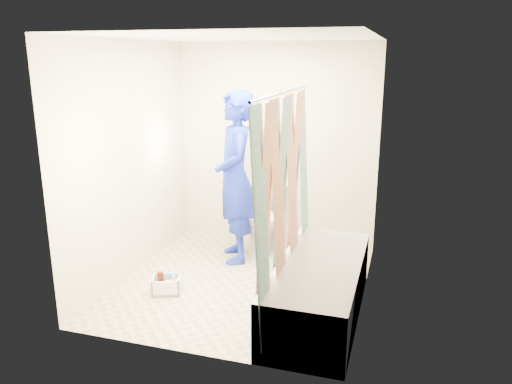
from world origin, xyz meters
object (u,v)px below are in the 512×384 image
(bathtub, at_px, (319,288))
(cleaning_caddy, at_px, (168,285))
(plumber, at_px, (235,178))
(toilet, at_px, (264,219))

(bathtub, xyz_separation_m, cleaning_caddy, (-1.48, 0.01, -0.19))
(plumber, relative_size, cleaning_caddy, 5.86)
(bathtub, distance_m, plumber, 1.67)
(toilet, height_order, plumber, plumber)
(bathtub, xyz_separation_m, plumber, (-1.13, 1.02, 0.68))
(plumber, height_order, cleaning_caddy, plumber)
(bathtub, bearing_deg, plumber, 137.84)
(toilet, bearing_deg, plumber, -125.04)
(bathtub, bearing_deg, cleaning_caddy, 179.57)
(toilet, distance_m, cleaning_caddy, 1.51)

